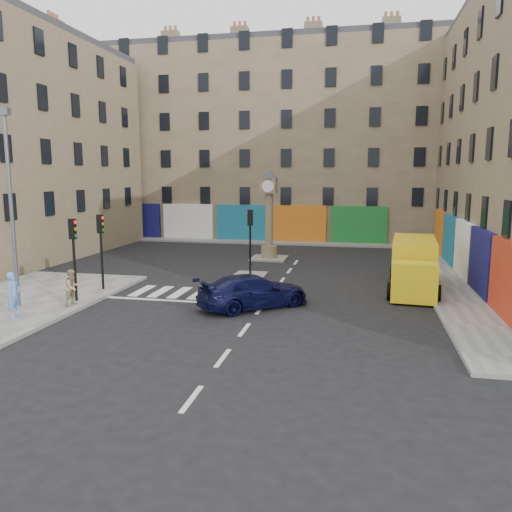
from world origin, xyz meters
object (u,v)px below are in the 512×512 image
(traffic_light_island, at_px, (250,231))
(clock_pillar, at_px, (269,208))
(pedestrian_tan, at_px, (73,287))
(navy_sedan, at_px, (253,291))
(traffic_light_left_near, at_px, (73,246))
(pedestrian_blue, at_px, (14,295))
(traffic_light_left_far, at_px, (101,240))
(yellow_van, at_px, (414,265))
(lamp_post, at_px, (11,198))

(traffic_light_island, bearing_deg, clock_pillar, 90.00)
(clock_pillar, height_order, pedestrian_tan, clock_pillar)
(clock_pillar, relative_size, pedestrian_tan, 3.87)
(clock_pillar, relative_size, navy_sedan, 1.22)
(navy_sedan, bearing_deg, pedestrian_tan, 61.77)
(traffic_light_left_near, distance_m, pedestrian_blue, 3.39)
(pedestrian_blue, bearing_deg, traffic_light_left_far, -14.08)
(clock_pillar, xyz_separation_m, yellow_van, (8.84, -7.56, -2.30))
(traffic_light_island, bearing_deg, traffic_light_left_far, -139.40)
(lamp_post, xyz_separation_m, pedestrian_blue, (0.93, -1.45, -3.74))
(clock_pillar, height_order, pedestrian_blue, clock_pillar)
(traffic_light_island, height_order, clock_pillar, clock_pillar)
(traffic_light_left_far, height_order, lamp_post, lamp_post)
(navy_sedan, relative_size, pedestrian_tan, 3.18)
(traffic_light_left_near, xyz_separation_m, yellow_van, (15.14, 6.24, -1.38))
(traffic_light_left_near, xyz_separation_m, traffic_light_left_far, (0.00, 2.40, 0.00))
(traffic_light_left_far, relative_size, yellow_van, 0.53)
(lamp_post, bearing_deg, pedestrian_tan, 17.12)
(pedestrian_blue, bearing_deg, pedestrian_tan, -34.48)
(clock_pillar, height_order, yellow_van, clock_pillar)
(navy_sedan, bearing_deg, lamp_post, 62.71)
(traffic_light_left_far, relative_size, navy_sedan, 0.74)
(yellow_van, height_order, pedestrian_blue, yellow_van)
(yellow_van, bearing_deg, lamp_post, -151.14)
(traffic_light_island, height_order, lamp_post, lamp_post)
(traffic_light_left_far, relative_size, traffic_light_island, 1.00)
(yellow_van, bearing_deg, navy_sedan, -139.43)
(traffic_light_island, bearing_deg, navy_sedan, -76.36)
(navy_sedan, bearing_deg, pedestrian_blue, 72.36)
(traffic_light_left_far, height_order, clock_pillar, clock_pillar)
(traffic_light_island, relative_size, pedestrian_tan, 2.34)
(lamp_post, relative_size, yellow_van, 1.18)
(lamp_post, xyz_separation_m, clock_pillar, (8.20, 15.20, -1.24))
(traffic_light_left_far, distance_m, pedestrian_tan, 3.56)
(pedestrian_blue, bearing_deg, clock_pillar, -27.19)
(traffic_light_left_near, relative_size, navy_sedan, 0.74)
(yellow_van, bearing_deg, traffic_light_left_near, -152.89)
(navy_sedan, relative_size, pedestrian_blue, 2.77)
(traffic_light_left_near, bearing_deg, traffic_light_left_far, 90.00)
(traffic_light_left_near, xyz_separation_m, traffic_light_island, (6.30, 7.80, -0.03))
(lamp_post, height_order, yellow_van, lamp_post)
(clock_pillar, relative_size, pedestrian_blue, 3.37)
(yellow_van, relative_size, pedestrian_blue, 3.89)
(traffic_light_left_far, distance_m, pedestrian_blue, 5.56)
(lamp_post, xyz_separation_m, yellow_van, (17.04, 7.64, -3.55))
(clock_pillar, distance_m, pedestrian_blue, 18.33)
(lamp_post, relative_size, pedestrian_tan, 5.26)
(traffic_light_left_far, bearing_deg, pedestrian_tan, -84.51)
(navy_sedan, bearing_deg, traffic_light_left_far, 39.07)
(traffic_light_left_near, relative_size, traffic_light_left_far, 1.00)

